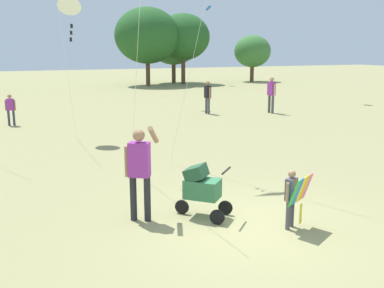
{
  "coord_description": "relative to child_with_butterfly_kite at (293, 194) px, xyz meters",
  "views": [
    {
      "loc": [
        -3.82,
        -6.49,
        3.16
      ],
      "look_at": [
        -0.46,
        1.34,
        1.3
      ],
      "focal_mm": 41.41,
      "sensor_mm": 36.0,
      "label": 1
    }
  ],
  "objects": [
    {
      "name": "person_couple_left",
      "position": [
        7.58,
        12.3,
        0.4
      ],
      "size": [
        0.27,
        0.57,
        1.78
      ],
      "color": "#4C4C51",
      "rests_on": "ground"
    },
    {
      "name": "person_red_shirt",
      "position": [
        -4.29,
        13.44,
        0.12
      ],
      "size": [
        0.41,
        0.23,
        1.3
      ],
      "color": "#33384C",
      "rests_on": "ground"
    },
    {
      "name": "ground_plane",
      "position": [
        -0.73,
        0.38,
        -0.65
      ],
      "size": [
        120.0,
        120.0,
        0.0
      ],
      "primitive_type": "plane",
      "color": "#938E5B"
    },
    {
      "name": "person_sitting_far",
      "position": [
        4.58,
        13.26,
        0.29
      ],
      "size": [
        0.23,
        0.51,
        1.59
      ],
      "color": "#4C4C51",
      "rests_on": "ground"
    },
    {
      "name": "child_with_butterfly_kite",
      "position": [
        0.0,
        0.0,
        0.0
      ],
      "size": [
        0.65,
        0.51,
        1.08
      ],
      "color": "#4C4C51",
      "rests_on": "ground"
    },
    {
      "name": "person_adult_flyer",
      "position": [
        -2.35,
        1.43,
        0.39
      ],
      "size": [
        0.69,
        0.49,
        1.81
      ],
      "color": "#232328",
      "rests_on": "ground"
    },
    {
      "name": "kite_orange_delta",
      "position": [
        -2.25,
        9.62,
        3.83
      ],
      "size": [
        1.15,
        2.89,
        4.81
      ],
      "color": "white",
      "rests_on": "ground"
    },
    {
      "name": "stroller",
      "position": [
        -1.24,
        1.15,
        -0.05
      ],
      "size": [
        0.98,
        0.97,
        1.03
      ],
      "color": "black",
      "rests_on": "ground"
    },
    {
      "name": "treeline_distant",
      "position": [
        -1.49,
        31.25,
        3.23
      ],
      "size": [
        39.04,
        7.78,
        6.48
      ],
      "color": "brown",
      "rests_on": "ground"
    }
  ]
}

